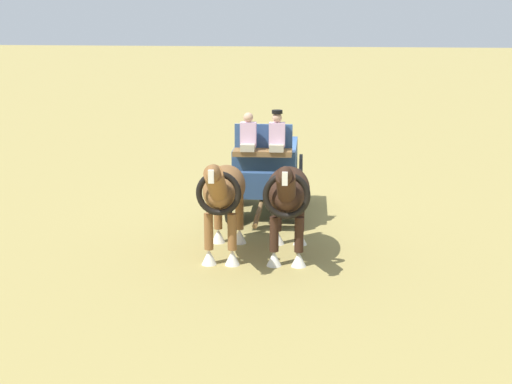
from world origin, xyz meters
TOP-DOWN VIEW (x-y plane):
  - ground_plane at (0.00, 0.00)m, footprint 220.00×220.00m
  - show_wagon at (0.17, 0.01)m, footprint 5.47×2.01m
  - draft_horse_near at (3.49, 0.91)m, footprint 3.12×1.05m
  - draft_horse_off at (3.60, -0.38)m, footprint 3.16×1.01m

SIDE VIEW (x-z plane):
  - ground_plane at x=0.00m, z-range 0.00..0.00m
  - show_wagon at x=0.17m, z-range -0.17..2.59m
  - draft_horse_near at x=3.49m, z-range 0.23..2.42m
  - draft_horse_off at x=3.60m, z-range 0.24..2.44m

